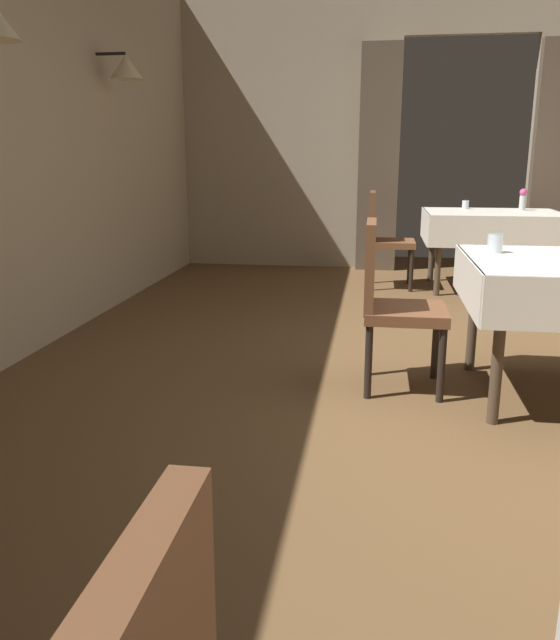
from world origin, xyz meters
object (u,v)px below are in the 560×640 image
Objects in this scene: chair_mid_left at (391,298)px; flower_vase_far at (523,199)px; dining_table_far at (492,222)px; chair_far_left at (384,235)px; glass_mid_b at (495,243)px; glass_far_b at (466,205)px.

flower_vase_far is at bearing 67.20° from chair_mid_left.
chair_mid_left reaches higher than dining_table_far.
dining_table_far is at bearing -146.40° from flower_vase_far.
chair_far_left is 8.95× the size of glass_mid_b.
glass_mid_b is 0.50× the size of flower_vase_far.
dining_table_far is 2.77m from glass_mid_b.
glass_mid_b is 1.22× the size of glass_far_b.
flower_vase_far is at bearing 33.60° from dining_table_far.
glass_mid_b is (0.56, 0.17, 0.29)m from chair_mid_left.
glass_mid_b is at bearing 16.92° from chair_mid_left.
dining_table_far is at bearing 80.75° from glass_mid_b.
chair_mid_left is at bearing -103.79° from glass_far_b.
flower_vase_far is at bearing 75.69° from glass_mid_b.
chair_far_left is 1.38m from flower_vase_far.
chair_mid_left is (-1.00, -2.90, -0.13)m from dining_table_far.
chair_far_left reaches higher than glass_mid_b.
flower_vase_far is 0.53m from glass_far_b.
chair_far_left is (-1.02, -0.03, -0.13)m from dining_table_far.
dining_table_far is 0.38m from glass_far_b.
glass_far_b is at bearing 76.21° from chair_mid_left.
dining_table_far is 6.09× the size of flower_vase_far.
glass_far_b is at bearing 171.54° from flower_vase_far.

